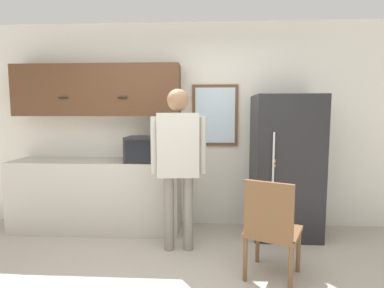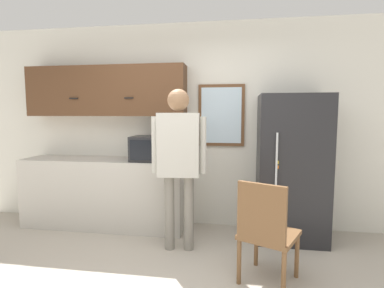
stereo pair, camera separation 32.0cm
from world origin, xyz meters
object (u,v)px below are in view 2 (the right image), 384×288
microwave (152,149)px  person (179,152)px  refrigerator (292,168)px  chair (266,229)px

microwave → person: 0.66m
refrigerator → chair: bearing=-109.7°
microwave → person: person is taller
person → chair: (0.89, -0.58, -0.58)m
person → microwave: bearing=128.2°
person → chair: person is taller
microwave → refrigerator: (1.72, 0.01, -0.20)m
microwave → refrigerator: bearing=0.4°
microwave → chair: microwave is taller
microwave → refrigerator: refrigerator is taller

